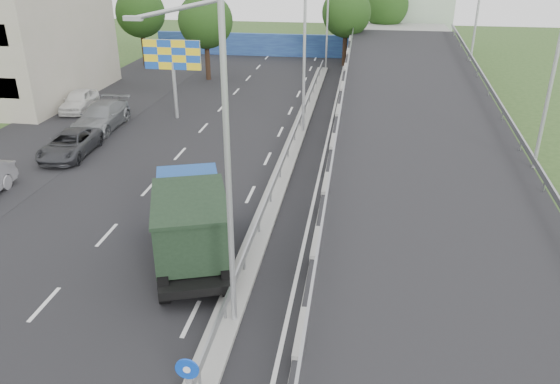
% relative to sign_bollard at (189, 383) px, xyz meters
% --- Properties ---
extents(road_surface, '(26.00, 90.00, 0.04)m').
position_rel_sign_bollard_xyz_m(road_surface, '(-3.00, 17.83, -1.03)').
color(road_surface, black).
rests_on(road_surface, ground).
extents(parking_strip, '(8.00, 90.00, 0.05)m').
position_rel_sign_bollard_xyz_m(parking_strip, '(-16.00, 17.83, -1.03)').
color(parking_strip, black).
rests_on(parking_strip, ground).
extents(median, '(1.00, 44.00, 0.20)m').
position_rel_sign_bollard_xyz_m(median, '(0.00, 21.83, -0.93)').
color(median, gray).
rests_on(median, ground).
extents(overpass_ramp, '(10.00, 50.00, 3.50)m').
position_rel_sign_bollard_xyz_m(overpass_ramp, '(7.50, 21.83, 0.72)').
color(overpass_ramp, gray).
rests_on(overpass_ramp, ground).
extents(median_guardrail, '(0.09, 44.00, 0.71)m').
position_rel_sign_bollard_xyz_m(median_guardrail, '(0.00, 21.83, -0.28)').
color(median_guardrail, gray).
rests_on(median_guardrail, median).
extents(sign_bollard, '(0.64, 0.23, 1.67)m').
position_rel_sign_bollard_xyz_m(sign_bollard, '(0.00, 0.00, 0.00)').
color(sign_bollard, black).
rests_on(sign_bollard, median).
extents(lamp_post_near, '(2.74, 0.18, 10.08)m').
position_rel_sign_bollard_xyz_m(lamp_post_near, '(0.11, 3.83, 4.77)').
color(lamp_post_near, '#B2B5B7').
rests_on(lamp_post_near, median).
extents(lamp_post_mid, '(2.74, 0.18, 10.08)m').
position_rel_sign_bollard_xyz_m(lamp_post_mid, '(0.11, 23.83, 4.77)').
color(lamp_post_mid, '#B2B5B7').
rests_on(lamp_post_mid, median).
extents(lamp_post_far, '(2.74, 0.18, 10.08)m').
position_rel_sign_bollard_xyz_m(lamp_post_far, '(0.11, 43.83, 4.77)').
color(lamp_post_far, '#B2B5B7').
rests_on(lamp_post_far, median).
extents(blue_wall, '(30.00, 0.50, 2.40)m').
position_rel_sign_bollard_xyz_m(blue_wall, '(-4.00, 49.83, 0.17)').
color(blue_wall, navy).
rests_on(blue_wall, ground).
extents(church, '(7.00, 7.00, 13.80)m').
position_rel_sign_bollard_xyz_m(church, '(10.00, 57.83, 4.28)').
color(church, '#B2CCAD').
rests_on(church, ground).
extents(billboard, '(4.00, 0.24, 5.50)m').
position_rel_sign_bollard_xyz_m(billboard, '(-9.00, 25.83, 3.15)').
color(billboard, '#B2B5B7').
rests_on(billboard, ground).
extents(tree_left_mid, '(4.80, 4.80, 7.60)m').
position_rel_sign_bollard_xyz_m(tree_left_mid, '(-10.00, 37.83, 4.14)').
color(tree_left_mid, black).
rests_on(tree_left_mid, ground).
extents(tree_median_far, '(4.80, 4.80, 7.60)m').
position_rel_sign_bollard_xyz_m(tree_median_far, '(2.00, 45.83, 4.14)').
color(tree_median_far, black).
rests_on(tree_median_far, ground).
extents(tree_left_far, '(4.80, 4.80, 7.60)m').
position_rel_sign_bollard_xyz_m(tree_left_far, '(-18.00, 42.83, 4.14)').
color(tree_left_far, black).
rests_on(tree_left_far, ground).
extents(tree_ramp_far, '(4.80, 4.80, 7.60)m').
position_rel_sign_bollard_xyz_m(tree_ramp_far, '(6.00, 52.83, 4.14)').
color(tree_ramp_far, black).
rests_on(tree_ramp_far, ground).
extents(dump_truck, '(4.64, 7.37, 3.05)m').
position_rel_sign_bollard_xyz_m(dump_truck, '(-2.27, 7.61, 0.66)').
color(dump_truck, black).
rests_on(dump_truck, ground).
extents(parked_car_c, '(2.69, 5.24, 1.42)m').
position_rel_sign_bollard_xyz_m(parked_car_c, '(-12.78, 17.63, -0.33)').
color(parked_car_c, '#313236').
rests_on(parked_car_c, ground).
extents(parked_car_d, '(2.62, 5.96, 1.70)m').
position_rel_sign_bollard_xyz_m(parked_car_d, '(-13.21, 22.78, -0.18)').
color(parked_car_d, gray).
rests_on(parked_car_d, ground).
extents(parked_car_e, '(2.36, 4.74, 1.55)m').
position_rel_sign_bollard_xyz_m(parked_car_e, '(-16.80, 26.60, -0.26)').
color(parked_car_e, silver).
rests_on(parked_car_e, ground).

